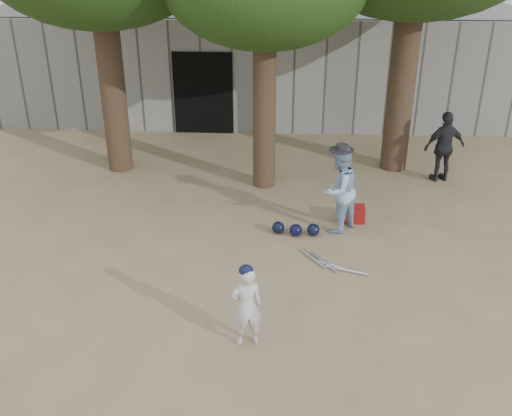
# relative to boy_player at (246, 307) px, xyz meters

# --- Properties ---
(ground) EXTENTS (70.00, 70.00, 0.00)m
(ground) POSITION_rel_boy_player_xyz_m (-0.60, 1.22, -0.58)
(ground) COLOR #937C5E
(ground) RESTS_ON ground
(boy_player) EXTENTS (0.49, 0.40, 1.17)m
(boy_player) POSITION_rel_boy_player_xyz_m (0.00, 0.00, 0.00)
(boy_player) COLOR silver
(boy_player) RESTS_ON ground
(spectator_blue) EXTENTS (0.97, 0.98, 1.60)m
(spectator_blue) POSITION_rel_boy_player_xyz_m (1.44, 3.36, 0.21)
(spectator_blue) COLOR #8EB7DB
(spectator_blue) RESTS_ON ground
(spectator_dark) EXTENTS (0.98, 0.60, 1.57)m
(spectator_dark) POSITION_rel_boy_player_xyz_m (3.93, 5.89, 0.20)
(spectator_dark) COLOR black
(spectator_dark) RESTS_ON ground
(red_bag) EXTENTS (0.43, 0.34, 0.30)m
(red_bag) POSITION_rel_boy_player_xyz_m (1.79, 3.74, -0.43)
(red_bag) COLOR #A01A15
(red_bag) RESTS_ON ground
(back_building) EXTENTS (16.00, 5.24, 3.00)m
(back_building) POSITION_rel_boy_player_xyz_m (-0.60, 11.55, 0.92)
(back_building) COLOR gray
(back_building) RESTS_ON ground
(helmet_row) EXTENTS (0.87, 0.32, 0.23)m
(helmet_row) POSITION_rel_boy_player_xyz_m (0.68, 3.11, -0.47)
(helmet_row) COLOR black
(helmet_row) RESTS_ON ground
(bat_pile) EXTENTS (1.11, 0.82, 0.06)m
(bat_pile) POSITION_rel_boy_player_xyz_m (1.24, 2.06, -0.56)
(bat_pile) COLOR #BCBBC3
(bat_pile) RESTS_ON ground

